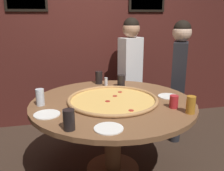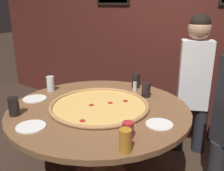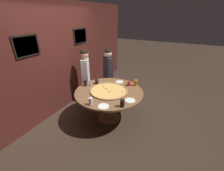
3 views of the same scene
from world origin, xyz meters
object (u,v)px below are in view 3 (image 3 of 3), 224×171
object	(u,v)px
white_plate_right_side	(120,82)
white_plate_far_back	(130,100)
drink_cup_near_right	(97,81)
drink_cup_near_left	(122,103)
white_plate_left_side	(103,106)
drink_cup_far_right	(129,83)
giant_pizza	(109,90)
drink_cup_centre_back	(91,101)
drink_cup_far_left	(85,83)
diner_far_right	(86,73)
drink_cup_front_edge	(136,83)
dining_table	(109,96)
diner_side_left	(108,71)
condiment_shaker	(91,84)

from	to	relation	value
white_plate_right_side	white_plate_far_back	xyz separation A→B (m)	(-0.72, -0.56, 0.00)
drink_cup_near_right	white_plate_far_back	xyz separation A→B (m)	(-0.37, -1.01, -0.06)
drink_cup_near_left	white_plate_left_side	bearing A→B (deg)	116.77
drink_cup_far_right	drink_cup_near_left	size ratio (longest dim) A/B	0.74
giant_pizza	drink_cup_centre_back	size ratio (longest dim) A/B	5.67
drink_cup_far_left	diner_far_right	world-z (taller)	diner_far_right
drink_cup_near_right	white_plate_far_back	distance (m)	1.08
white_plate_right_side	diner_far_right	size ratio (longest dim) A/B	0.13
drink_cup_far_right	drink_cup_far_left	world-z (taller)	drink_cup_far_left
drink_cup_front_edge	dining_table	bearing A→B (deg)	141.43
drink_cup_far_left	white_plate_far_back	distance (m)	1.21
drink_cup_front_edge	drink_cup_far_right	bearing A→B (deg)	116.94
diner_side_left	diner_far_right	bearing A→B (deg)	-103.48
dining_table	drink_cup_near_right	distance (m)	0.53
drink_cup_centre_back	white_plate_left_side	distance (m)	0.26
white_plate_far_back	dining_table	bearing A→B (deg)	73.71
drink_cup_near_right	condiment_shaker	distance (m)	0.17
dining_table	drink_cup_front_edge	size ratio (longest dim) A/B	10.50
drink_cup_near_left	white_plate_far_back	world-z (taller)	drink_cup_near_left
giant_pizza	white_plate_left_side	size ratio (longest dim) A/B	3.99
drink_cup_near_left	drink_cup_front_edge	bearing A→B (deg)	4.66
drink_cup_front_edge	drink_cup_near_right	bearing A→B (deg)	111.08
drink_cup_far_right	drink_cup_near_right	bearing A→B (deg)	109.87
drink_cup_centre_back	drink_cup_far_right	bearing A→B (deg)	-16.33
drink_cup_front_edge	drink_cup_far_left	xyz separation A→B (m)	(-0.56, 1.06, 0.00)
white_plate_right_side	condiment_shaker	xyz separation A→B (m)	(-0.51, 0.52, 0.05)
drink_cup_far_right	drink_cup_near_left	xyz separation A→B (m)	(-0.90, -0.22, 0.02)
dining_table	white_plate_left_side	xyz separation A→B (m)	(-0.59, -0.20, 0.14)
white_plate_right_side	diner_side_left	size ratio (longest dim) A/B	0.14
diner_side_left	condiment_shaker	bearing A→B (deg)	-58.78
drink_cup_near_left	white_plate_right_side	xyz separation A→B (m)	(0.99, 0.51, -0.07)
drink_cup_near_left	drink_cup_far_right	bearing A→B (deg)	14.01
dining_table	white_plate_left_side	world-z (taller)	white_plate_left_side
white_plate_right_side	diner_side_left	world-z (taller)	diner_side_left
drink_cup_front_edge	white_plate_right_side	bearing A→B (deg)	88.11
drink_cup_near_left	diner_far_right	distance (m)	1.75
drink_cup_far_left	drink_cup_centre_back	xyz separation A→B (m)	(-0.63, -0.59, 0.00)
drink_cup_front_edge	white_plate_left_side	xyz separation A→B (m)	(-1.13, 0.23, -0.07)
drink_cup_front_edge	diner_far_right	world-z (taller)	diner_far_right
drink_cup_far_right	drink_cup_front_edge	distance (m)	0.16
giant_pizza	drink_cup_far_left	xyz separation A→B (m)	(-0.02, 0.63, 0.06)
giant_pizza	drink_cup_near_right	size ratio (longest dim) A/B	6.39
drink_cup_centre_back	white_plate_right_side	xyz separation A→B (m)	(1.20, -0.04, -0.07)
dining_table	white_plate_right_side	distance (m)	0.57
dining_table	drink_cup_centre_back	world-z (taller)	drink_cup_centre_back
dining_table	white_plate_right_side	size ratio (longest dim) A/B	7.69
drink_cup_near_left	white_plate_right_side	world-z (taller)	drink_cup_near_left
drink_cup_front_edge	white_plate_left_side	world-z (taller)	drink_cup_front_edge
drink_cup_near_right	condiment_shaker	xyz separation A→B (m)	(-0.16, 0.06, -0.02)
dining_table	drink_cup_near_left	xyz separation A→B (m)	(-0.43, -0.51, 0.21)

